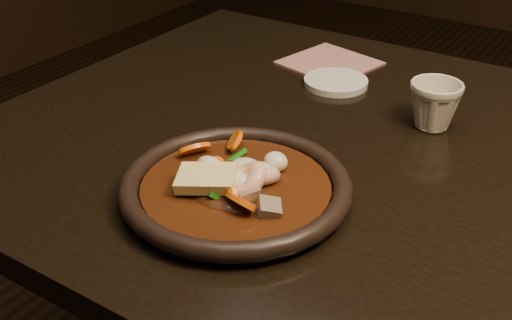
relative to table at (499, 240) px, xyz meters
The scene contains 6 objects.
table is the anchor object (origin of this frame).
plate 0.38m from the table, 145.28° to the right, with size 0.30×0.30×0.03m.
stirfry 0.37m from the table, 145.50° to the right, with size 0.21×0.18×0.06m.
saucer_left 0.42m from the table, 151.53° to the left, with size 0.12×0.12×0.01m, color silver.
tea_cup 0.23m from the table, 140.56° to the left, with size 0.08×0.08×0.08m, color beige.
napkin 0.51m from the table, 146.10° to the left, with size 0.16×0.16×0.00m, color #A06862.
Camera 1 is at (0.11, -0.78, 1.22)m, focal length 45.00 mm.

